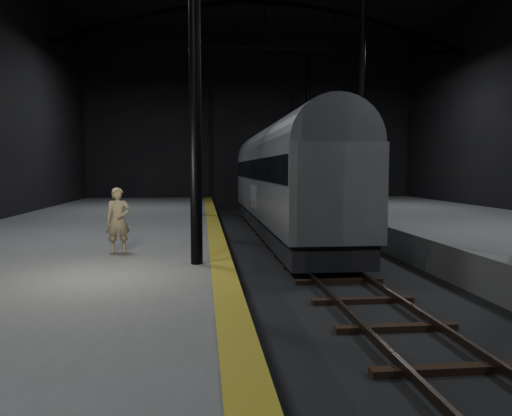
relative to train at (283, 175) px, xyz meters
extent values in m
plane|color=black|center=(0.00, -7.55, -2.82)|extent=(44.00, 44.00, 0.00)
cube|color=#4F4F4C|center=(-7.50, -7.55, -2.32)|extent=(9.00, 43.80, 1.00)
cube|color=olive|center=(-3.25, -7.55, -1.81)|extent=(0.50, 43.80, 0.01)
cube|color=#3F3328|center=(-0.72, -7.55, -2.65)|extent=(0.08, 43.00, 0.14)
cube|color=#3F3328|center=(0.72, -7.55, -2.65)|extent=(0.08, 43.00, 0.14)
cube|color=black|center=(0.00, -7.55, -2.76)|extent=(2.40, 42.00, 0.12)
cylinder|color=black|center=(-3.80, -11.55, 3.18)|extent=(0.26, 0.26, 10.00)
cylinder|color=black|center=(-3.80, 0.45, 3.18)|extent=(0.26, 0.26, 10.00)
cylinder|color=black|center=(3.80, 0.45, 3.18)|extent=(0.26, 0.26, 10.00)
cylinder|color=black|center=(-3.80, 12.45, 3.18)|extent=(0.26, 0.26, 10.00)
cylinder|color=black|center=(3.80, 12.45, 3.18)|extent=(0.26, 0.26, 10.00)
cube|color=black|center=(0.00, 6.45, 7.18)|extent=(23.60, 0.15, 0.18)
cube|color=#9A9CA2|center=(0.00, 0.00, -0.41)|extent=(2.74, 18.91, 2.84)
cube|color=black|center=(0.00, 0.00, -2.19)|extent=(2.51, 18.53, 0.80)
cube|color=black|center=(0.00, 0.00, 0.25)|extent=(2.80, 18.62, 0.85)
cylinder|color=slate|center=(0.00, 0.00, 1.01)|extent=(2.69, 18.72, 2.69)
cube|color=black|center=(0.00, -6.62, -2.54)|extent=(1.70, 2.08, 0.33)
cube|color=black|center=(0.00, 6.62, -2.54)|extent=(1.70, 2.08, 0.33)
cube|color=silver|center=(-1.40, -0.95, -0.98)|extent=(0.04, 0.71, 0.99)
cube|color=silver|center=(-1.40, 0.19, -0.98)|extent=(0.04, 0.71, 0.99)
cylinder|color=maroon|center=(-1.42, -0.78, -1.21)|extent=(0.03, 0.25, 0.25)
cylinder|color=maroon|center=(-1.42, 0.36, -1.21)|extent=(0.03, 0.25, 0.25)
imported|color=tan|center=(-5.77, -9.82, -1.00)|extent=(0.66, 0.50, 1.63)
camera|label=1|loc=(-3.67, -22.53, 0.28)|focal=35.00mm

